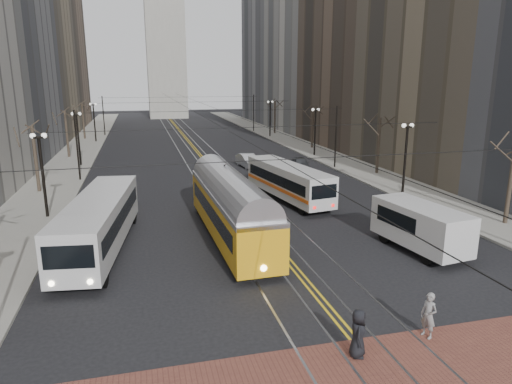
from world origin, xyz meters
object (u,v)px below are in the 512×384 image
pedestrian_b (429,315)px  sedan_grey (300,164)px  rear_bus (288,183)px  transit_bus (100,225)px  sedan_silver (248,161)px  pedestrian_a (358,333)px  cargo_van (420,229)px  streetcar (231,213)px

pedestrian_b → sedan_grey: bearing=151.5°
rear_bus → sedan_grey: (4.99, 11.03, -0.69)m
transit_bus → pedestrian_b: 17.42m
sedan_silver → rear_bus: bearing=-98.0°
sedan_silver → pedestrian_b: size_ratio=2.48×
pedestrian_a → pedestrian_b: pedestrian_b is taller
sedan_silver → sedan_grey: bearing=-40.7°
rear_bus → pedestrian_b: size_ratio=6.09×
sedan_grey → pedestrian_b: pedestrian_b is taller
transit_bus → cargo_van: (17.16, -4.42, -0.20)m
pedestrian_b → sedan_silver: bearing=160.5°
sedan_silver → cargo_van: bearing=-90.0°
streetcar → pedestrian_a: bearing=-83.3°
rear_bus → sedan_silver: bearing=80.1°
streetcar → sedan_grey: bearing=57.8°
sedan_silver → pedestrian_a: pedestrian_a is taller
cargo_van → pedestrian_b: (-4.79, -7.83, -0.41)m
rear_bus → cargo_van: 12.86m
streetcar → pedestrian_b: bearing=-69.8°
transit_bus → rear_bus: transit_bus is taller
streetcar → cargo_van: size_ratio=2.30×
cargo_van → pedestrian_a: 11.45m
rear_bus → sedan_grey: rear_bus is taller
transit_bus → pedestrian_a: (9.29, -12.72, -0.62)m
cargo_van → pedestrian_b: size_ratio=3.36×
transit_bus → cargo_van: 17.72m
sedan_grey → pedestrian_b: (-6.17, -31.20, 0.18)m
transit_bus → streetcar: (7.41, 0.12, 0.09)m
sedan_grey → sedan_silver: sedan_silver is taller
transit_bus → streetcar: 7.41m
pedestrian_a → transit_bus: bearing=58.8°
sedan_silver → transit_bus: bearing=-129.2°
rear_bus → pedestrian_b: 20.21m
rear_bus → sedan_silver: 14.24m
cargo_van → sedan_silver: 26.80m
sedan_grey → pedestrian_a: 32.99m
cargo_van → pedestrian_b: 9.19m
transit_bus → sedan_grey: (18.53, 18.95, -0.80)m
transit_bus → sedan_silver: bearing=65.9°
transit_bus → sedan_silver: size_ratio=2.77×
pedestrian_a → rear_bus: bearing=11.0°
rear_bus → cargo_van: bearing=-83.1°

